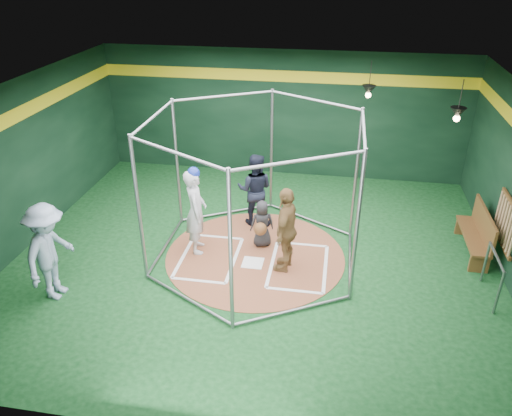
% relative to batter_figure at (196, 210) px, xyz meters
% --- Properties ---
extents(room_shell, '(10.10, 9.10, 3.53)m').
position_rel_batter_figure_xyz_m(room_shell, '(1.27, -0.02, 0.78)').
color(room_shell, '#0C3514').
rests_on(room_shell, ground).
extents(clay_disc, '(3.80, 3.80, 0.01)m').
position_rel_batter_figure_xyz_m(clay_disc, '(1.27, -0.03, -0.96)').
color(clay_disc, brown).
rests_on(clay_disc, ground).
extents(home_plate, '(0.43, 0.43, 0.01)m').
position_rel_batter_figure_xyz_m(home_plate, '(1.27, -0.33, -0.95)').
color(home_plate, white).
rests_on(home_plate, clay_disc).
extents(batter_box_left, '(1.17, 1.77, 0.01)m').
position_rel_batter_figure_xyz_m(batter_box_left, '(0.32, -0.28, -0.95)').
color(batter_box_left, white).
rests_on(batter_box_left, clay_disc).
extents(batter_box_right, '(1.17, 1.77, 0.01)m').
position_rel_batter_figure_xyz_m(batter_box_right, '(2.22, -0.28, -0.95)').
color(batter_box_right, white).
rests_on(batter_box_right, clay_disc).
extents(batting_cage, '(4.05, 4.67, 3.00)m').
position_rel_batter_figure_xyz_m(batting_cage, '(1.27, -0.03, 0.53)').
color(batting_cage, gray).
rests_on(batting_cage, ground).
extents(bat_rack, '(0.07, 1.25, 0.98)m').
position_rel_batter_figure_xyz_m(bat_rack, '(6.19, 0.37, 0.08)').
color(bat_rack, brown).
rests_on(bat_rack, room_shell).
extents(pendant_lamp_near, '(0.34, 0.34, 0.90)m').
position_rel_batter_figure_xyz_m(pendant_lamp_near, '(3.47, 3.57, 1.77)').
color(pendant_lamp_near, black).
rests_on(pendant_lamp_near, room_shell).
extents(pendant_lamp_far, '(0.34, 0.34, 0.90)m').
position_rel_batter_figure_xyz_m(pendant_lamp_far, '(5.27, 1.97, 1.77)').
color(pendant_lamp_far, black).
rests_on(pendant_lamp_far, room_shell).
extents(batter_figure, '(0.60, 0.77, 1.93)m').
position_rel_batter_figure_xyz_m(batter_figure, '(0.00, 0.00, 0.00)').
color(batter_figure, silver).
rests_on(batter_figure, clay_disc).
extents(visitor_leopard, '(0.61, 1.11, 1.79)m').
position_rel_batter_figure_xyz_m(visitor_leopard, '(1.95, -0.36, -0.06)').
color(visitor_leopard, '#A87F48').
rests_on(visitor_leopard, clay_disc).
extents(catcher_figure, '(0.60, 0.64, 1.06)m').
position_rel_batter_figure_xyz_m(catcher_figure, '(1.34, 0.40, -0.43)').
color(catcher_figure, black).
rests_on(catcher_figure, clay_disc).
extents(umpire, '(0.85, 0.67, 1.73)m').
position_rel_batter_figure_xyz_m(umpire, '(1.01, 1.39, -0.09)').
color(umpire, black).
rests_on(umpire, clay_disc).
extents(bystander_blue, '(0.78, 1.27, 1.91)m').
position_rel_batter_figure_xyz_m(bystander_blue, '(-2.18, -1.98, -0.02)').
color(bystander_blue, '#8CA0B9').
rests_on(bystander_blue, ground).
extents(dugout_bench, '(0.40, 1.71, 1.00)m').
position_rel_batter_figure_xyz_m(dugout_bench, '(5.89, 0.91, -0.46)').
color(dugout_bench, brown).
rests_on(dugout_bench, ground).
extents(steel_railing, '(0.05, 1.05, 0.91)m').
position_rel_batter_figure_xyz_m(steel_railing, '(5.82, -0.67, -0.37)').
color(steel_railing, gray).
rests_on(steel_railing, ground).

